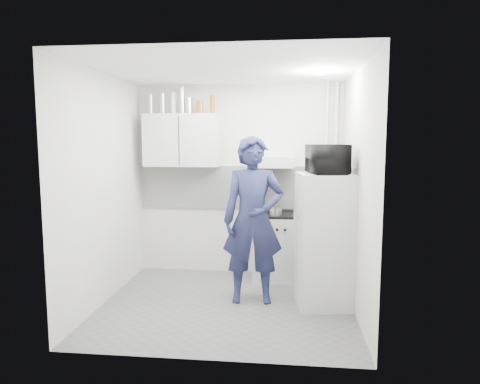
# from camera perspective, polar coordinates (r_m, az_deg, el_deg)

# --- Properties ---
(floor) EXTENTS (2.80, 2.80, 0.00)m
(floor) POSITION_cam_1_polar(r_m,az_deg,el_deg) (5.01, -1.78, -14.75)
(floor) COLOR #585858
(floor) RESTS_ON ground
(ceiling) EXTENTS (2.80, 2.80, 0.00)m
(ceiling) POSITION_cam_1_polar(r_m,az_deg,el_deg) (4.72, -1.90, 16.07)
(ceiling) COLOR white
(ceiling) RESTS_ON wall_back
(wall_back) EXTENTS (2.80, 0.00, 2.80)m
(wall_back) POSITION_cam_1_polar(r_m,az_deg,el_deg) (5.92, -0.16, 1.58)
(wall_back) COLOR silver
(wall_back) RESTS_ON floor
(wall_left) EXTENTS (0.00, 2.60, 2.60)m
(wall_left) POSITION_cam_1_polar(r_m,az_deg,el_deg) (5.08, -17.69, 0.38)
(wall_left) COLOR silver
(wall_left) RESTS_ON floor
(wall_right) EXTENTS (0.00, 2.60, 2.60)m
(wall_right) POSITION_cam_1_polar(r_m,az_deg,el_deg) (4.71, 15.30, -0.03)
(wall_right) COLOR silver
(wall_right) RESTS_ON floor
(person) EXTENTS (0.73, 0.52, 1.90)m
(person) POSITION_cam_1_polar(r_m,az_deg,el_deg) (4.86, 1.77, -3.76)
(person) COLOR #1D2143
(person) RESTS_ON floor
(stove) EXTENTS (0.53, 0.53, 0.85)m
(stove) POSITION_cam_1_polar(r_m,az_deg,el_deg) (5.79, 4.50, -7.35)
(stove) COLOR silver
(stove) RESTS_ON floor
(fridge) EXTENTS (0.69, 0.69, 1.49)m
(fridge) POSITION_cam_1_polar(r_m,az_deg,el_deg) (4.90, 11.35, -6.27)
(fridge) COLOR silver
(fridge) RESTS_ON floor
(stove_top) EXTENTS (0.51, 0.51, 0.03)m
(stove_top) POSITION_cam_1_polar(r_m,az_deg,el_deg) (5.70, 4.54, -3.05)
(stove_top) COLOR black
(stove_top) RESTS_ON stove
(saucepan) EXTENTS (0.16, 0.16, 0.09)m
(saucepan) POSITION_cam_1_polar(r_m,az_deg,el_deg) (5.62, 4.82, -2.58)
(saucepan) COLOR silver
(saucepan) RESTS_ON stove_top
(microwave) EXTENTS (0.62, 0.47, 0.32)m
(microwave) POSITION_cam_1_polar(r_m,az_deg,el_deg) (4.78, 11.60, 4.33)
(microwave) COLOR black
(microwave) RESTS_ON fridge
(bottle_a) EXTENTS (0.06, 0.06, 0.26)m
(bottle_a) POSITION_cam_1_polar(r_m,az_deg,el_deg) (5.99, -11.83, 11.35)
(bottle_a) COLOR silver
(bottle_a) RESTS_ON upper_cabinet
(bottle_b) EXTENTS (0.07, 0.07, 0.27)m
(bottle_b) POSITION_cam_1_polar(r_m,az_deg,el_deg) (5.95, -10.29, 11.50)
(bottle_b) COLOR silver
(bottle_b) RESTS_ON upper_cabinet
(bottle_c) EXTENTS (0.07, 0.07, 0.28)m
(bottle_c) POSITION_cam_1_polar(r_m,az_deg,el_deg) (5.91, -8.90, 11.59)
(bottle_c) COLOR #B2B7BC
(bottle_c) RESTS_ON upper_cabinet
(bottle_d) EXTENTS (0.08, 0.08, 0.35)m
(bottle_d) POSITION_cam_1_polar(r_m,az_deg,el_deg) (5.88, -7.75, 11.97)
(bottle_d) COLOR silver
(bottle_d) RESTS_ON upper_cabinet
(canister_a) EXTENTS (0.09, 0.09, 0.22)m
(canister_a) POSITION_cam_1_polar(r_m,az_deg,el_deg) (5.85, -6.86, 11.35)
(canister_a) COLOR silver
(canister_a) RESTS_ON upper_cabinet
(canister_b) EXTENTS (0.09, 0.09, 0.17)m
(canister_b) POSITION_cam_1_polar(r_m,az_deg,el_deg) (5.82, -5.37, 11.15)
(canister_b) COLOR brown
(canister_b) RESTS_ON upper_cabinet
(bottle_e) EXTENTS (0.06, 0.06, 0.25)m
(bottle_e) POSITION_cam_1_polar(r_m,az_deg,el_deg) (5.79, -3.69, 11.60)
(bottle_e) COLOR brown
(bottle_e) RESTS_ON upper_cabinet
(upper_cabinet) EXTENTS (1.00, 0.35, 0.70)m
(upper_cabinet) POSITION_cam_1_polar(r_m,az_deg,el_deg) (5.86, -7.72, 6.85)
(upper_cabinet) COLOR silver
(upper_cabinet) RESTS_ON wall_back
(range_hood) EXTENTS (0.60, 0.50, 0.14)m
(range_hood) POSITION_cam_1_polar(r_m,az_deg,el_deg) (5.62, 4.13, 4.04)
(range_hood) COLOR silver
(range_hood) RESTS_ON wall_back
(backsplash) EXTENTS (2.74, 0.03, 0.60)m
(backsplash) POSITION_cam_1_polar(r_m,az_deg,el_deg) (5.92, -0.17, 0.60)
(backsplash) COLOR white
(backsplash) RESTS_ON wall_back
(pipe_a) EXTENTS (0.05, 0.05, 2.60)m
(pipe_a) POSITION_cam_1_polar(r_m,az_deg,el_deg) (5.85, 12.53, 1.35)
(pipe_a) COLOR silver
(pipe_a) RESTS_ON floor
(pipe_b) EXTENTS (0.04, 0.04, 2.60)m
(pipe_b) POSITION_cam_1_polar(r_m,az_deg,el_deg) (5.83, 11.36, 1.36)
(pipe_b) COLOR silver
(pipe_b) RESTS_ON floor
(ceiling_spot_fixture) EXTENTS (0.10, 0.10, 0.02)m
(ceiling_spot_fixture) POSITION_cam_1_polar(r_m,az_deg,el_deg) (4.88, 10.59, 15.30)
(ceiling_spot_fixture) COLOR white
(ceiling_spot_fixture) RESTS_ON ceiling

